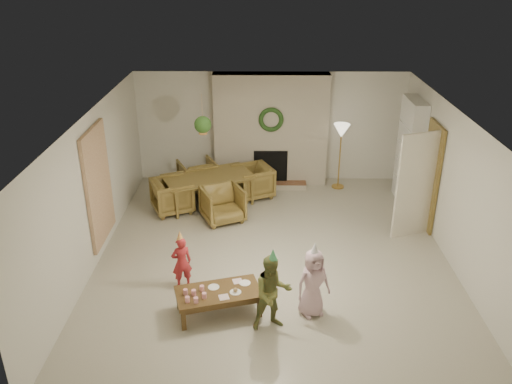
{
  "coord_description": "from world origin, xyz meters",
  "views": [
    {
      "loc": [
        -0.22,
        -7.87,
        4.81
      ],
      "look_at": [
        -0.3,
        0.4,
        1.05
      ],
      "focal_mm": 36.86,
      "sensor_mm": 36.0,
      "label": 1
    }
  ],
  "objects_px": {
    "coffee_table_top": "(218,293)",
    "child_red": "(182,262)",
    "dining_chair_left": "(172,196)",
    "child_plaid": "(272,293)",
    "dining_table": "(209,191)",
    "dining_chair_far": "(198,176)",
    "dining_chair_right": "(253,182)",
    "child_pink": "(313,283)",
    "dining_chair_near": "(223,204)"
  },
  "relations": [
    {
      "from": "child_red",
      "to": "child_plaid",
      "type": "relative_size",
      "value": 0.77
    },
    {
      "from": "coffee_table_top",
      "to": "dining_chair_far",
      "type": "bearing_deg",
      "value": 84.4
    },
    {
      "from": "dining_chair_left",
      "to": "child_pink",
      "type": "height_order",
      "value": "child_pink"
    },
    {
      "from": "child_red",
      "to": "child_plaid",
      "type": "xyz_separation_m",
      "value": [
        1.39,
        -0.98,
        0.13
      ]
    },
    {
      "from": "dining_chair_far",
      "to": "coffee_table_top",
      "type": "distance_m",
      "value": 4.45
    },
    {
      "from": "dining_chair_left",
      "to": "child_pink",
      "type": "distance_m",
      "value": 4.2
    },
    {
      "from": "child_plaid",
      "to": "dining_chair_far",
      "type": "bearing_deg",
      "value": 93.91
    },
    {
      "from": "dining_table",
      "to": "dining_chair_left",
      "type": "relative_size",
      "value": 2.34
    },
    {
      "from": "dining_chair_right",
      "to": "dining_chair_left",
      "type": "bearing_deg",
      "value": -90.0
    },
    {
      "from": "coffee_table_top",
      "to": "child_red",
      "type": "xyz_separation_m",
      "value": [
        -0.62,
        0.67,
        0.09
      ]
    },
    {
      "from": "dining_table",
      "to": "child_red",
      "type": "xyz_separation_m",
      "value": [
        -0.16,
        -2.99,
        0.12
      ]
    },
    {
      "from": "child_red",
      "to": "dining_chair_near",
      "type": "bearing_deg",
      "value": -123.82
    },
    {
      "from": "dining_chair_right",
      "to": "coffee_table_top",
      "type": "height_order",
      "value": "dining_chair_right"
    },
    {
      "from": "coffee_table_top",
      "to": "child_plaid",
      "type": "bearing_deg",
      "value": -37.81
    },
    {
      "from": "dining_chair_far",
      "to": "dining_chair_right",
      "type": "xyz_separation_m",
      "value": [
        1.22,
        -0.31,
        0.0
      ]
    },
    {
      "from": "dining_chair_near",
      "to": "dining_chair_far",
      "type": "distance_m",
      "value": 1.58
    },
    {
      "from": "dining_chair_right",
      "to": "dining_chair_near",
      "type": "bearing_deg",
      "value": -51.34
    },
    {
      "from": "coffee_table_top",
      "to": "child_pink",
      "type": "height_order",
      "value": "child_pink"
    },
    {
      "from": "dining_chair_left",
      "to": "dining_table",
      "type": "bearing_deg",
      "value": -90.0
    },
    {
      "from": "dining_chair_near",
      "to": "child_red",
      "type": "relative_size",
      "value": 0.88
    },
    {
      "from": "dining_chair_left",
      "to": "dining_chair_right",
      "type": "bearing_deg",
      "value": -90.0
    },
    {
      "from": "dining_chair_near",
      "to": "dining_chair_left",
      "type": "height_order",
      "value": "same"
    },
    {
      "from": "dining_table",
      "to": "dining_chair_far",
      "type": "bearing_deg",
      "value": 90.0
    },
    {
      "from": "dining_chair_far",
      "to": "child_plaid",
      "type": "distance_m",
      "value": 4.95
    },
    {
      "from": "dining_table",
      "to": "coffee_table_top",
      "type": "distance_m",
      "value": 3.69
    },
    {
      "from": "dining_chair_near",
      "to": "dining_table",
      "type": "bearing_deg",
      "value": 90.0
    },
    {
      "from": "child_plaid",
      "to": "child_red",
      "type": "bearing_deg",
      "value": 130.35
    },
    {
      "from": "child_plaid",
      "to": "dining_chair_right",
      "type": "bearing_deg",
      "value": 79.9
    },
    {
      "from": "child_red",
      "to": "dining_chair_far",
      "type": "bearing_deg",
      "value": -109.21
    },
    {
      "from": "dining_chair_near",
      "to": "dining_chair_right",
      "type": "xyz_separation_m",
      "value": [
        0.57,
        1.13,
        0.0
      ]
    },
    {
      "from": "dining_chair_left",
      "to": "coffee_table_top",
      "type": "bearing_deg",
      "value": 175.14
    },
    {
      "from": "dining_chair_far",
      "to": "coffee_table_top",
      "type": "bearing_deg",
      "value": 75.83
    },
    {
      "from": "dining_chair_left",
      "to": "child_plaid",
      "type": "height_order",
      "value": "child_plaid"
    },
    {
      "from": "dining_chair_near",
      "to": "child_pink",
      "type": "relative_size",
      "value": 0.73
    },
    {
      "from": "dining_table",
      "to": "child_red",
      "type": "bearing_deg",
      "value": -117.39
    },
    {
      "from": "dining_chair_right",
      "to": "child_pink",
      "type": "xyz_separation_m",
      "value": [
        0.92,
        -4.07,
        0.18
      ]
    },
    {
      "from": "dining_table",
      "to": "child_red",
      "type": "relative_size",
      "value": 2.05
    },
    {
      "from": "dining_chair_right",
      "to": "coffee_table_top",
      "type": "distance_m",
      "value": 4.09
    },
    {
      "from": "child_red",
      "to": "child_plaid",
      "type": "bearing_deg",
      "value": 123.05
    },
    {
      "from": "dining_chair_far",
      "to": "dining_chair_left",
      "type": "relative_size",
      "value": 1.0
    },
    {
      "from": "dining_chair_left",
      "to": "child_red",
      "type": "relative_size",
      "value": 0.88
    },
    {
      "from": "dining_chair_right",
      "to": "child_pink",
      "type": "relative_size",
      "value": 0.73
    },
    {
      "from": "dining_table",
      "to": "coffee_table_top",
      "type": "xyz_separation_m",
      "value": [
        0.46,
        -3.66,
        0.03
      ]
    },
    {
      "from": "dining_chair_left",
      "to": "coffee_table_top",
      "type": "distance_m",
      "value": 3.53
    },
    {
      "from": "dining_chair_near",
      "to": "child_plaid",
      "type": "height_order",
      "value": "child_plaid"
    },
    {
      "from": "child_plaid",
      "to": "dining_table",
      "type": "bearing_deg",
      "value": 92.78
    },
    {
      "from": "child_pink",
      "to": "dining_chair_left",
      "type": "bearing_deg",
      "value": 104.05
    },
    {
      "from": "child_plaid",
      "to": "child_pink",
      "type": "xyz_separation_m",
      "value": [
        0.59,
        0.31,
        -0.04
      ]
    },
    {
      "from": "coffee_table_top",
      "to": "dining_chair_near",
      "type": "bearing_deg",
      "value": 76.85
    },
    {
      "from": "dining_chair_right",
      "to": "coffee_table_top",
      "type": "bearing_deg",
      "value": -30.5
    }
  ]
}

